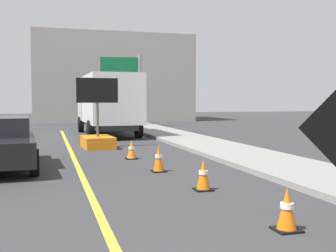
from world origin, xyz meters
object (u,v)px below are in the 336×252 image
object	(u,v)px
traffic_cone_near_sign	(287,209)
arrow_board_trailer	(98,136)
highway_guide_sign	(128,77)
box_truck	(108,103)
traffic_cone_far_lane	(159,158)
traffic_cone_curbside	(131,150)
traffic_cone_mid_lane	(203,175)

from	to	relation	value
traffic_cone_near_sign	arrow_board_trailer	bearing A→B (deg)	97.05
arrow_board_trailer	highway_guide_sign	world-z (taller)	highway_guide_sign
box_truck	arrow_board_trailer	bearing A→B (deg)	-101.75
box_truck	highway_guide_sign	distance (m)	7.14
highway_guide_sign	traffic_cone_near_sign	xyz separation A→B (m)	(-2.17, -23.52, -3.11)
arrow_board_trailer	traffic_cone_far_lane	size ratio (longest dim) A/B	3.81
traffic_cone_near_sign	traffic_cone_curbside	size ratio (longest dim) A/B	1.05
arrow_board_trailer	highway_guide_sign	xyz separation A→B (m)	(3.54, 12.38, 2.94)
highway_guide_sign	traffic_cone_near_sign	size ratio (longest dim) A/B	7.96
traffic_cone_curbside	arrow_board_trailer	bearing A→B (deg)	101.22
box_truck	traffic_cone_mid_lane	xyz separation A→B (m)	(-0.02, -14.15, -1.41)
box_truck	highway_guide_sign	xyz separation A→B (m)	(2.33, 6.54, 1.70)
arrow_board_trailer	highway_guide_sign	size ratio (longest dim) A/B	0.54
arrow_board_trailer	traffic_cone_mid_lane	size ratio (longest dim) A/B	4.18
box_truck	traffic_cone_near_sign	distance (m)	17.04
highway_guide_sign	traffic_cone_curbside	xyz separation A→B (m)	(-2.87, -15.75, -3.13)
traffic_cone_mid_lane	traffic_cone_far_lane	size ratio (longest dim) A/B	0.91
arrow_board_trailer	box_truck	xyz separation A→B (m)	(1.22, 5.85, 1.24)
traffic_cone_far_lane	traffic_cone_curbside	bearing A→B (deg)	94.89
highway_guide_sign	arrow_board_trailer	bearing A→B (deg)	-105.97
highway_guide_sign	traffic_cone_mid_lane	distance (m)	21.06
box_truck	highway_guide_sign	world-z (taller)	highway_guide_sign
traffic_cone_near_sign	traffic_cone_curbside	xyz separation A→B (m)	(-0.71, 7.77, -0.01)
highway_guide_sign	traffic_cone_near_sign	world-z (taller)	highway_guide_sign
highway_guide_sign	traffic_cone_curbside	size ratio (longest dim) A/B	8.35
box_truck	highway_guide_sign	size ratio (longest dim) A/B	1.47
box_truck	traffic_cone_near_sign	bearing A→B (deg)	-89.46
arrow_board_trailer	traffic_cone_mid_lane	distance (m)	8.40
traffic_cone_near_sign	traffic_cone_mid_lane	world-z (taller)	traffic_cone_mid_lane
traffic_cone_mid_lane	traffic_cone_near_sign	bearing A→B (deg)	-86.37
traffic_cone_far_lane	traffic_cone_mid_lane	bearing A→B (deg)	-82.61
box_truck	traffic_cone_curbside	xyz separation A→B (m)	(-0.55, -9.22, -1.43)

